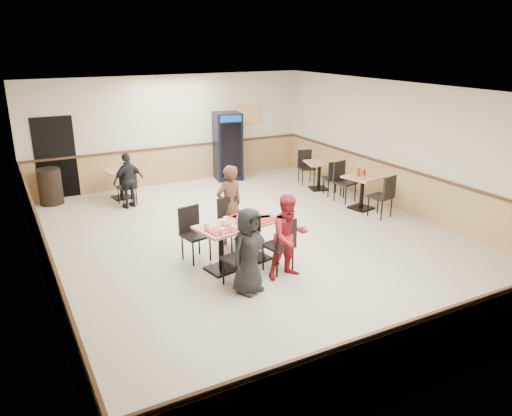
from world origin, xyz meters
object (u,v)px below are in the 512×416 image
diner_man_opposite (229,205)px  lone_diner (128,181)px  back_table (121,180)px  trash_bin (50,186)px  diner_woman_left (249,251)px  side_table_near (362,187)px  diner_woman_right (289,237)px  side_table_far (319,171)px  main_table (238,237)px  pepsi_cooler (228,146)px

diner_man_opposite → lone_diner: size_ratio=1.19×
diner_man_opposite → back_table: 4.21m
back_table → trash_bin: trash_bin is taller
diner_woman_left → side_table_near: bearing=9.6°
diner_woman_right → side_table_far: 5.41m
main_table → lone_diner: bearing=90.9°
main_table → side_table_near: (4.02, 1.43, 0.00)m
pepsi_cooler → side_table_far: bearing=-41.8°
main_table → diner_woman_right: (0.55, -0.83, 0.20)m
pepsi_cooler → trash_bin: size_ratio=2.16×
diner_woman_left → side_table_near: size_ratio=1.57×
diner_woman_left → trash_bin: 6.77m
side_table_far → diner_man_opposite: bearing=-148.7°
main_table → back_table: main_table is taller
diner_woman_right → pepsi_cooler: pepsi_cooler is taller
main_table → trash_bin: 5.95m
back_table → trash_bin: (-1.66, 0.35, -0.04)m
side_table_near → pepsi_cooler: 4.35m
lone_diner → pepsi_cooler: pepsi_cooler is taller
lone_diner → diner_woman_right: bearing=89.8°
lone_diner → back_table: lone_diner is taller
main_table → lone_diner: 4.29m
diner_woman_left → diner_man_opposite: 2.09m
diner_woman_left → diner_man_opposite: (0.60, 2.00, 0.09)m
diner_man_opposite → main_table: bearing=64.6°
trash_bin → main_table: bearing=-64.6°
diner_woman_left → pepsi_cooler: size_ratio=0.74×
pepsi_cooler → side_table_near: bearing=-57.8°
trash_bin → diner_man_opposite: bearing=-56.9°
trash_bin → side_table_far: bearing=-17.6°
main_table → diner_woman_left: diner_woman_left is taller
diner_man_opposite → side_table_near: 3.75m
main_table → diner_woman_left: 1.06m
diner_woman_left → diner_man_opposite: size_ratio=0.89×
diner_man_opposite → back_table: diner_man_opposite is taller
lone_diner → back_table: size_ratio=1.73×
diner_woman_right → trash_bin: size_ratio=1.65×
diner_man_opposite → side_table_far: 4.40m
diner_woman_right → side_table_near: 4.14m
lone_diner → side_table_far: 5.04m
back_table → pepsi_cooler: (3.22, 0.39, 0.48)m
diner_woman_right → side_table_far: size_ratio=1.69×
diner_man_opposite → trash_bin: 5.24m
diner_woman_right → diner_man_opposite: 1.85m
pepsi_cooler → trash_bin: (-4.88, -0.04, -0.52)m
diner_man_opposite → lone_diner: diner_man_opposite is taller
main_table → pepsi_cooler: pepsi_cooler is taller
side_table_far → back_table: (-4.95, 1.74, -0.02)m
diner_woman_left → diner_woman_right: 0.87m
side_table_near → trash_bin: size_ratio=1.02×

